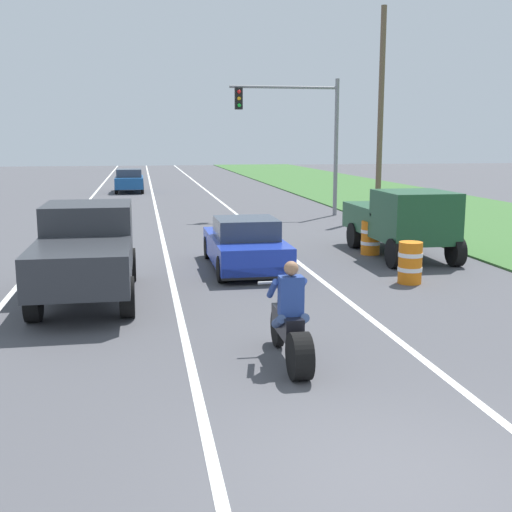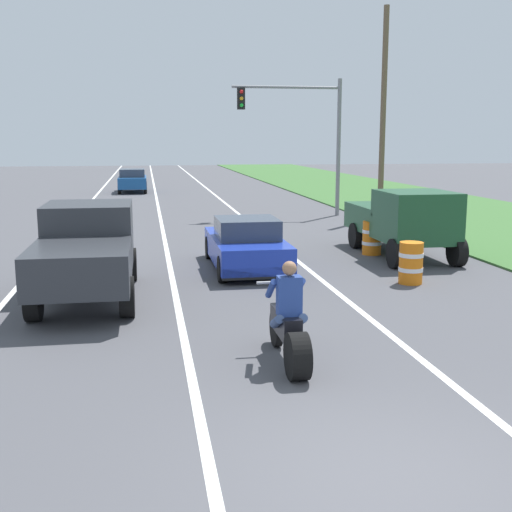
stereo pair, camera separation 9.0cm
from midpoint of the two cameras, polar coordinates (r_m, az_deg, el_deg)
name	(u,v)px [view 1 (the left image)]	position (r m, az deg, el deg)	size (l,w,h in m)	color
ground_plane	(398,482)	(7.05, 12.03, -18.89)	(160.00, 160.00, 0.00)	#4C4C51
lane_stripe_left_solid	(66,228)	(26.08, -16.49, 2.34)	(0.14, 120.00, 0.01)	white
lane_stripe_right_solid	(250,224)	(26.24, -0.66, 2.81)	(0.14, 120.00, 0.01)	white
lane_stripe_centre_dashed	(160,226)	(25.91, -8.55, 2.60)	(0.14, 120.00, 0.01)	white
grass_verge_right	(481,218)	(29.60, 19.08, 3.14)	(10.00, 120.00, 0.06)	#3D6B33
motorcycle_with_rider	(291,328)	(9.87, 2.80, -6.31)	(0.70, 2.21, 1.62)	black
sports_car_blue	(245,245)	(17.16, -1.10, 0.95)	(1.84, 4.30, 1.37)	#1E38B2
pickup_truck_left_lane_dark_grey	(86,249)	(14.27, -14.89, 0.64)	(2.02, 4.80, 1.98)	#2D3035
pickup_truck_right_shoulder_dark_green	(401,219)	(19.45, 12.53, 3.22)	(2.02, 4.80, 1.98)	#1E4C2D
traffic_light_mast_near	(303,125)	(29.04, 4.10, 11.43)	(4.86, 0.34, 6.00)	gray
utility_pole_roadside	(381,114)	(28.84, 10.80, 12.13)	(0.24, 0.24, 8.88)	brown
construction_barrel_nearest	(410,263)	(15.86, 13.24, -0.56)	(0.58, 0.58, 1.00)	orange
construction_barrel_mid	(371,238)	(19.63, 9.90, 1.60)	(0.58, 0.58, 1.00)	orange
distant_car_far_ahead	(129,180)	(42.93, -11.12, 6.55)	(1.80, 4.00, 1.50)	#194C8C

